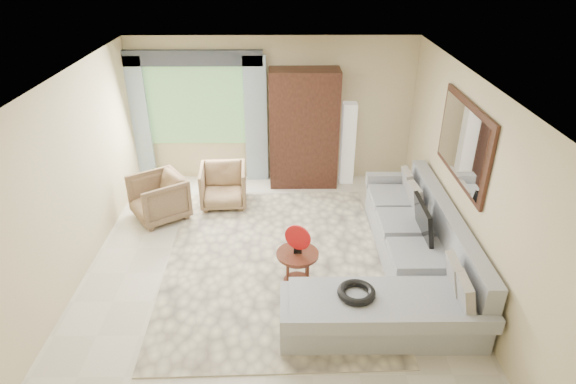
{
  "coord_description": "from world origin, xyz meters",
  "views": [
    {
      "loc": [
        0.2,
        -5.28,
        4.03
      ],
      "look_at": [
        0.25,
        0.35,
        1.05
      ],
      "focal_mm": 30.0,
      "sensor_mm": 36.0,
      "label": 1
    }
  ],
  "objects_px": {
    "sectional_sofa": "(406,262)",
    "floor_lamp": "(348,143)",
    "armchair_right": "(223,186)",
    "coffee_table": "(297,269)",
    "armoire": "(304,129)",
    "armchair_left": "(159,198)",
    "potted_plant": "(160,178)",
    "tv_screen": "(423,220)"
  },
  "relations": [
    {
      "from": "sectional_sofa",
      "to": "armoire",
      "type": "bearing_deg",
      "value": 113.06
    },
    {
      "from": "armchair_left",
      "to": "armoire",
      "type": "height_order",
      "value": "armoire"
    },
    {
      "from": "armchair_left",
      "to": "armoire",
      "type": "xyz_separation_m",
      "value": [
        2.36,
        1.25,
        0.69
      ]
    },
    {
      "from": "tv_screen",
      "to": "potted_plant",
      "type": "height_order",
      "value": "tv_screen"
    },
    {
      "from": "potted_plant",
      "to": "floor_lamp",
      "type": "xyz_separation_m",
      "value": [
        3.35,
        0.41,
        0.47
      ]
    },
    {
      "from": "coffee_table",
      "to": "potted_plant",
      "type": "relative_size",
      "value": 0.97
    },
    {
      "from": "coffee_table",
      "to": "floor_lamp",
      "type": "distance_m",
      "value": 3.28
    },
    {
      "from": "potted_plant",
      "to": "armoire",
      "type": "height_order",
      "value": "armoire"
    },
    {
      "from": "floor_lamp",
      "to": "armchair_left",
      "type": "bearing_deg",
      "value": -157.44
    },
    {
      "from": "armchair_left",
      "to": "floor_lamp",
      "type": "distance_m",
      "value": 3.44
    },
    {
      "from": "sectional_sofa",
      "to": "potted_plant",
      "type": "xyz_separation_m",
      "value": [
        -3.78,
        2.55,
        -0.01
      ]
    },
    {
      "from": "sectional_sofa",
      "to": "armchair_right",
      "type": "distance_m",
      "value": 3.34
    },
    {
      "from": "coffee_table",
      "to": "armoire",
      "type": "distance_m",
      "value": 3.14
    },
    {
      "from": "sectional_sofa",
      "to": "tv_screen",
      "type": "bearing_deg",
      "value": 52.95
    },
    {
      "from": "floor_lamp",
      "to": "sectional_sofa",
      "type": "bearing_deg",
      "value": -81.67
    },
    {
      "from": "tv_screen",
      "to": "coffee_table",
      "type": "bearing_deg",
      "value": -163.79
    },
    {
      "from": "coffee_table",
      "to": "armoire",
      "type": "relative_size",
      "value": 0.26
    },
    {
      "from": "tv_screen",
      "to": "coffee_table",
      "type": "xyz_separation_m",
      "value": [
        -1.69,
        -0.49,
        -0.44
      ]
    },
    {
      "from": "armchair_right",
      "to": "coffee_table",
      "type": "bearing_deg",
      "value": -65.94
    },
    {
      "from": "armchair_right",
      "to": "potted_plant",
      "type": "bearing_deg",
      "value": 154.41
    },
    {
      "from": "sectional_sofa",
      "to": "tv_screen",
      "type": "relative_size",
      "value": 4.68
    },
    {
      "from": "potted_plant",
      "to": "armchair_left",
      "type": "bearing_deg",
      "value": -77.93
    },
    {
      "from": "armchair_right",
      "to": "potted_plant",
      "type": "distance_m",
      "value": 1.27
    },
    {
      "from": "sectional_sofa",
      "to": "floor_lamp",
      "type": "relative_size",
      "value": 2.31
    },
    {
      "from": "potted_plant",
      "to": "armoire",
      "type": "xyz_separation_m",
      "value": [
        2.55,
        0.35,
        0.77
      ]
    },
    {
      "from": "coffee_table",
      "to": "potted_plant",
      "type": "bearing_deg",
      "value": 131.39
    },
    {
      "from": "floor_lamp",
      "to": "coffee_table",
      "type": "bearing_deg",
      "value": -107.67
    },
    {
      "from": "tv_screen",
      "to": "coffee_table",
      "type": "distance_m",
      "value": 1.81
    },
    {
      "from": "coffee_table",
      "to": "armchair_right",
      "type": "bearing_deg",
      "value": 118.15
    },
    {
      "from": "tv_screen",
      "to": "sectional_sofa",
      "type": "bearing_deg",
      "value": -127.05
    },
    {
      "from": "tv_screen",
      "to": "armchair_right",
      "type": "height_order",
      "value": "tv_screen"
    },
    {
      "from": "armchair_left",
      "to": "armchair_right",
      "type": "bearing_deg",
      "value": 79.28
    },
    {
      "from": "armchair_left",
      "to": "potted_plant",
      "type": "xyz_separation_m",
      "value": [
        -0.19,
        0.9,
        -0.09
      ]
    },
    {
      "from": "tv_screen",
      "to": "floor_lamp",
      "type": "xyz_separation_m",
      "value": [
        -0.7,
        2.6,
        0.03
      ]
    },
    {
      "from": "sectional_sofa",
      "to": "armchair_left",
      "type": "relative_size",
      "value": 4.35
    },
    {
      "from": "armchair_right",
      "to": "armoire",
      "type": "distance_m",
      "value": 1.74
    },
    {
      "from": "sectional_sofa",
      "to": "armchair_right",
      "type": "bearing_deg",
      "value": 141.37
    },
    {
      "from": "potted_plant",
      "to": "coffee_table",
      "type": "bearing_deg",
      "value": -48.61
    },
    {
      "from": "sectional_sofa",
      "to": "floor_lamp",
      "type": "height_order",
      "value": "floor_lamp"
    },
    {
      "from": "armchair_right",
      "to": "potted_plant",
      "type": "xyz_separation_m",
      "value": [
        -1.18,
        0.46,
        -0.07
      ]
    },
    {
      "from": "potted_plant",
      "to": "floor_lamp",
      "type": "distance_m",
      "value": 3.41
    },
    {
      "from": "sectional_sofa",
      "to": "potted_plant",
      "type": "relative_size",
      "value": 6.28
    }
  ]
}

